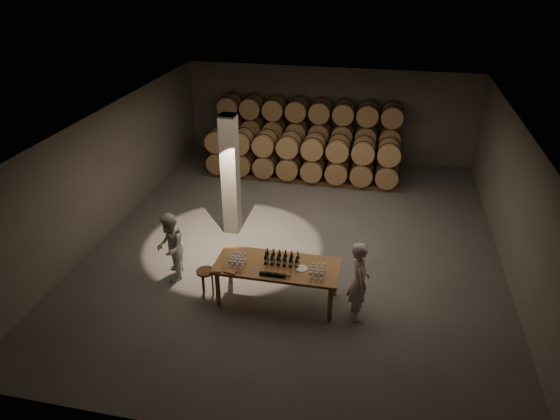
% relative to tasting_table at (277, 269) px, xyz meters
% --- Properties ---
extents(room, '(12.00, 12.00, 12.00)m').
position_rel_tasting_table_xyz_m(room, '(-1.80, 2.70, 0.80)').
color(room, '#555350').
rests_on(room, ground).
extents(tasting_table, '(2.60, 1.10, 0.90)m').
position_rel_tasting_table_xyz_m(tasting_table, '(0.00, 0.00, 0.00)').
color(tasting_table, brown).
rests_on(tasting_table, ground).
extents(barrel_stack_back, '(6.26, 0.95, 2.31)m').
position_rel_tasting_table_xyz_m(barrel_stack_back, '(-0.57, 7.70, 0.40)').
color(barrel_stack_back, brown).
rests_on(barrel_stack_back, ground).
extents(barrel_stack_front, '(6.26, 0.95, 1.57)m').
position_rel_tasting_table_xyz_m(barrel_stack_front, '(-0.57, 6.30, 0.03)').
color(barrel_stack_front, brown).
rests_on(barrel_stack_front, ground).
extents(bottle_cluster, '(0.73, 0.23, 0.30)m').
position_rel_tasting_table_xyz_m(bottle_cluster, '(0.08, 0.07, 0.21)').
color(bottle_cluster, black).
rests_on(bottle_cluster, tasting_table).
extents(lying_bottles, '(0.63, 0.08, 0.08)m').
position_rel_tasting_table_xyz_m(lying_bottles, '(0.00, -0.40, 0.15)').
color(lying_bottles, black).
rests_on(lying_bottles, tasting_table).
extents(glass_cluster_left, '(0.30, 0.41, 0.16)m').
position_rel_tasting_table_xyz_m(glass_cluster_left, '(-0.83, -0.10, 0.22)').
color(glass_cluster_left, silver).
rests_on(glass_cluster_left, tasting_table).
extents(glass_cluster_right, '(0.30, 0.41, 0.16)m').
position_rel_tasting_table_xyz_m(glass_cluster_right, '(0.86, -0.14, 0.22)').
color(glass_cluster_right, silver).
rests_on(glass_cluster_right, tasting_table).
extents(plate, '(0.26, 0.26, 0.01)m').
position_rel_tasting_table_xyz_m(plate, '(0.52, -0.03, 0.11)').
color(plate, white).
rests_on(plate, tasting_table).
extents(notebook_near, '(0.28, 0.24, 0.03)m').
position_rel_tasting_table_xyz_m(notebook_near, '(-0.88, -0.42, 0.12)').
color(notebook_near, '#965D36').
rests_on(notebook_near, tasting_table).
extents(notebook_corner, '(0.25, 0.30, 0.02)m').
position_rel_tasting_table_xyz_m(notebook_corner, '(-1.18, -0.39, 0.12)').
color(notebook_corner, '#965D36').
rests_on(notebook_corner, tasting_table).
extents(pen, '(0.14, 0.03, 0.01)m').
position_rel_tasting_table_xyz_m(pen, '(-0.71, -0.45, 0.11)').
color(pen, black).
rests_on(pen, tasting_table).
extents(stool, '(0.39, 0.39, 0.66)m').
position_rel_tasting_table_xyz_m(stool, '(-1.53, -0.17, -0.26)').
color(stool, brown).
rests_on(stool, ground).
extents(person_man, '(0.59, 0.73, 1.76)m').
position_rel_tasting_table_xyz_m(person_man, '(1.70, -0.18, 0.08)').
color(person_man, beige).
rests_on(person_man, ground).
extents(person_woman, '(0.83, 0.95, 1.63)m').
position_rel_tasting_table_xyz_m(person_woman, '(-2.51, 0.31, 0.02)').
color(person_woman, silver).
rests_on(person_woman, ground).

